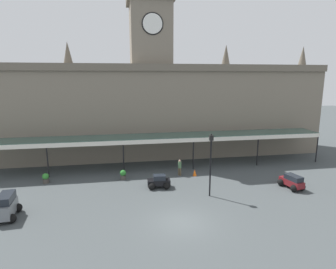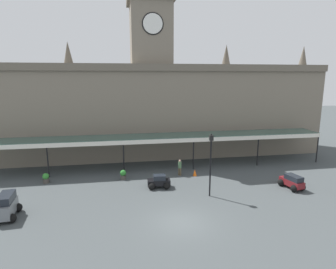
# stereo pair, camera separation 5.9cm
# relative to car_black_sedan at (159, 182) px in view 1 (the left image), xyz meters

# --- Properties ---
(ground_plane) EXTENTS (140.00, 140.00, 0.00)m
(ground_plane) POSITION_rel_car_black_sedan_xyz_m (0.68, -6.45, -0.50)
(ground_plane) COLOR #414748
(station_building) EXTENTS (43.30, 7.07, 19.48)m
(station_building) POSITION_rel_car_black_sedan_xyz_m (0.68, 11.65, 5.76)
(station_building) COLOR slate
(station_building) RESTS_ON ground
(entrance_canopy) EXTENTS (37.65, 3.26, 3.57)m
(entrance_canopy) POSITION_rel_car_black_sedan_xyz_m (0.68, 5.90, 2.94)
(entrance_canopy) COLOR #38564C
(entrance_canopy) RESTS_ON ground
(car_black_sedan) EXTENTS (2.10, 1.60, 1.19)m
(car_black_sedan) POSITION_rel_car_black_sedan_xyz_m (0.00, 0.00, 0.00)
(car_black_sedan) COLOR black
(car_black_sedan) RESTS_ON ground
(car_grey_van) EXTENTS (1.72, 2.47, 1.77)m
(car_grey_van) POSITION_rel_car_black_sedan_xyz_m (-11.48, -3.74, 0.30)
(car_grey_van) COLOR slate
(car_grey_van) RESTS_ON ground
(car_maroon_estate) EXTENTS (1.84, 2.39, 1.27)m
(car_maroon_estate) POSITION_rel_car_black_sedan_xyz_m (11.85, -2.20, 0.06)
(car_maroon_estate) COLOR maroon
(car_maroon_estate) RESTS_ON ground
(pedestrian_near_entrance) EXTENTS (0.34, 0.35, 1.67)m
(pedestrian_near_entrance) POSITION_rel_car_black_sedan_xyz_m (2.55, 2.85, 0.41)
(pedestrian_near_entrance) COLOR brown
(pedestrian_near_entrance) RESTS_ON ground
(victorian_lamppost) EXTENTS (0.30, 0.30, 5.41)m
(victorian_lamppost) POSITION_rel_car_black_sedan_xyz_m (3.98, -2.56, 2.82)
(victorian_lamppost) COLOR black
(victorian_lamppost) RESTS_ON ground
(traffic_cone) EXTENTS (0.40, 0.40, 0.67)m
(traffic_cone) POSITION_rel_car_black_sedan_xyz_m (4.04, 2.47, -0.17)
(traffic_cone) COLOR orange
(traffic_cone) RESTS_ON ground
(planter_by_canopy) EXTENTS (0.60, 0.60, 0.96)m
(planter_by_canopy) POSITION_rel_car_black_sedan_xyz_m (-3.19, 2.70, -0.01)
(planter_by_canopy) COLOR #47423D
(planter_by_canopy) RESTS_ON ground
(planter_forecourt_centre) EXTENTS (0.60, 0.60, 0.96)m
(planter_forecourt_centre) POSITION_rel_car_black_sedan_xyz_m (-10.45, 2.96, -0.01)
(planter_forecourt_centre) COLOR #47423D
(planter_forecourt_centre) RESTS_ON ground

